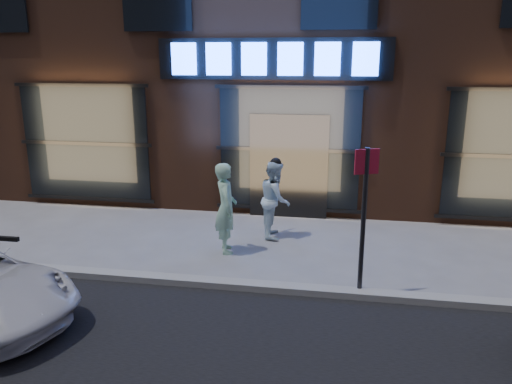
# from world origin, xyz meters

# --- Properties ---
(ground) EXTENTS (90.00, 90.00, 0.00)m
(ground) POSITION_xyz_m (0.00, 0.00, 0.00)
(ground) COLOR slate
(ground) RESTS_ON ground
(curb) EXTENTS (60.00, 0.25, 0.12)m
(curb) POSITION_xyz_m (0.00, 0.00, 0.06)
(curb) COLOR gray
(curb) RESTS_ON ground
(storefront_building) EXTENTS (30.20, 8.28, 10.30)m
(storefront_building) POSITION_xyz_m (-0.00, 7.99, 5.15)
(storefront_building) COLOR #54301E
(storefront_building) RESTS_ON ground
(man_bowtie) EXTENTS (0.61, 0.74, 1.75)m
(man_bowtie) POSITION_xyz_m (-0.94, 1.54, 0.87)
(man_bowtie) COLOR #A1D4AB
(man_bowtie) RESTS_ON ground
(man_cap) EXTENTS (0.69, 0.84, 1.61)m
(man_cap) POSITION_xyz_m (-0.12, 2.56, 0.80)
(man_cap) COLOR white
(man_cap) RESTS_ON ground
(sign_post) EXTENTS (0.36, 0.17, 2.36)m
(sign_post) POSITION_xyz_m (1.55, 0.10, 1.43)
(sign_post) COLOR #262628
(sign_post) RESTS_ON ground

